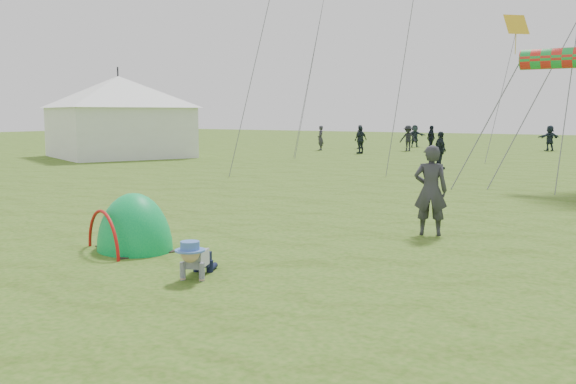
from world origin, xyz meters
The scene contains 14 objects.
ground centered at (0.00, 0.00, 0.00)m, with size 140.00×140.00×0.00m, color #29580F.
crawling_toddler centered at (-0.23, 0.19, 0.30)m, with size 0.55×0.78×0.60m, color black, non-canonical shape.
popup_tent centered at (-2.43, 1.12, 0.00)m, with size 1.54×1.27×2.00m, color #009144.
standing_adult centered at (1.46, 5.21, 0.88)m, with size 0.65×0.42×1.77m, color #303037.
event_marquee centered at (-20.99, 18.01, 2.36)m, with size 6.87×6.87×4.72m, color white, non-canonical shape.
crowd_person_2 centered at (-11.07, 27.67, 0.82)m, with size 0.96×0.40×1.63m, color #1C262B.
crowd_person_5 centered at (-2.18, 36.82, 0.81)m, with size 1.51×0.48×1.63m, color #202B39.
crowd_person_6 centered at (-13.64, 32.70, 0.80)m, with size 0.58×0.38×1.60m, color #222228.
crowd_person_8 centered at (-8.33, 32.08, 0.81)m, with size 0.95×0.40×1.63m, color black.
crowd_person_9 centered at (-9.73, 31.72, 0.81)m, with size 1.05×0.60×1.63m, color black.
crowd_person_11 centered at (-11.13, 36.45, 0.79)m, with size 1.46×0.47×1.58m, color #233137.
crowd_person_12 centered at (-14.81, 29.43, 0.80)m, with size 0.58×0.38×1.59m, color #2F2E37.
crowd_person_14 centered at (-3.46, 19.87, 0.81)m, with size 0.95×0.39×1.61m, color black.
diamond_kite_7 centered at (-2.67, 28.90, 7.05)m, with size 1.24×1.24×0.00m, color gold.
Camera 1 is at (5.80, -6.75, 2.37)m, focal length 40.00 mm.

